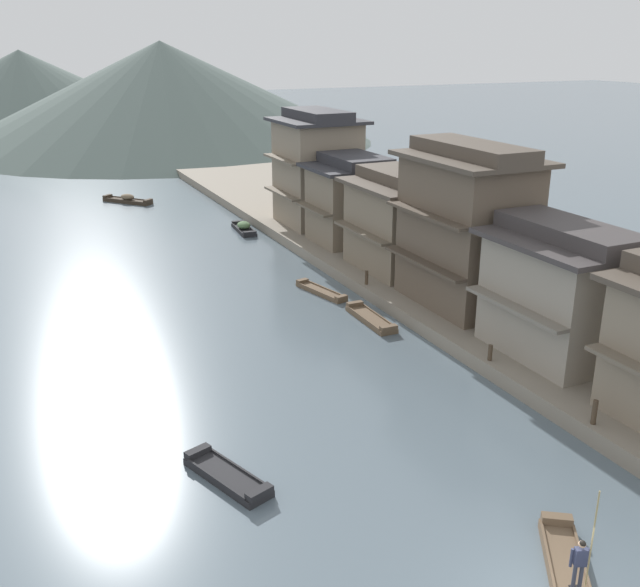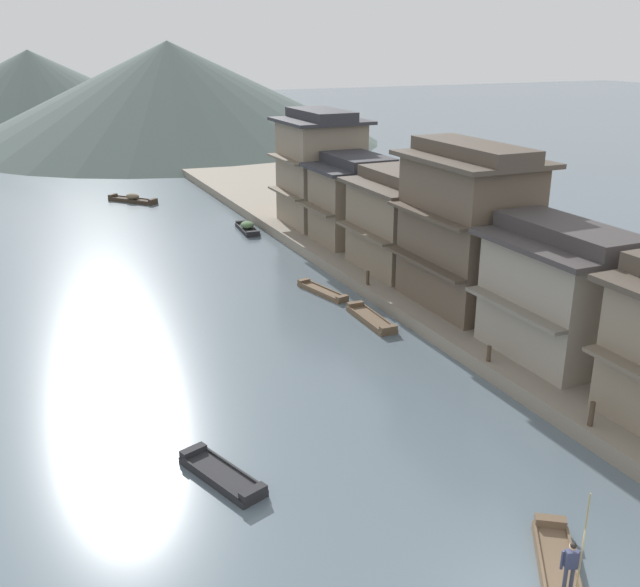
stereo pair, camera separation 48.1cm
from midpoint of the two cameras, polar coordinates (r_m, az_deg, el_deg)
riverbank_right at (r=52.01m, az=9.41°, el=3.55°), size 18.00×110.00×0.72m
boat_foreground_poled at (r=22.90m, az=19.04°, el=-20.27°), size 3.30×4.19×0.56m
boatman_person at (r=21.15m, az=19.99°, el=-19.36°), size 0.55×0.35×3.04m
boat_moored_nearest at (r=57.66m, az=-5.55°, el=5.24°), size 1.45×4.09×0.80m
boat_moored_second at (r=43.16m, az=0.51°, el=0.17°), size 1.70×4.23×0.40m
boat_moored_third at (r=70.12m, az=-14.46°, el=7.27°), size 4.08×4.61×0.82m
boat_moored_far at (r=25.89m, az=-7.25°, el=-14.14°), size 2.29×3.94×0.48m
boat_midriver_drifting at (r=38.99m, az=4.43°, el=-2.03°), size 1.08×4.27×0.47m
house_waterfront_second at (r=34.16m, az=19.04°, el=0.13°), size 5.84×7.03×6.14m
house_waterfront_tall at (r=39.17m, az=11.95°, el=5.18°), size 5.72×7.77×8.74m
house_waterfront_narrow at (r=45.28m, az=7.02°, el=5.68°), size 6.31×7.08×6.14m
house_waterfront_far at (r=51.36m, az=3.22°, el=7.46°), size 6.79×5.60×6.14m
house_waterfront_end at (r=56.29m, az=0.29°, el=9.90°), size 6.45×6.61×8.74m
mooring_post_dock_near at (r=29.16m, az=21.21°, el=-8.91°), size 0.20×0.20×0.98m
mooring_post_dock_mid at (r=33.36m, az=13.67°, el=-4.66°), size 0.20×0.20×0.74m
mooring_post_dock_far at (r=42.53m, az=4.13°, el=1.25°), size 0.20×0.20×0.83m
hill_far_west at (r=133.25m, az=-21.79°, el=14.77°), size 53.28×53.28×12.88m
hill_far_centre at (r=111.20m, az=-11.70°, el=15.39°), size 61.25×61.25×14.31m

